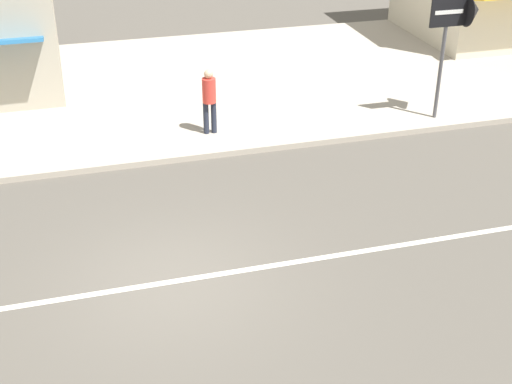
{
  "coord_description": "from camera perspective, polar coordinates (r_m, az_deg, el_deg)",
  "views": [
    {
      "loc": [
        -1.36,
        -10.44,
        7.51
      ],
      "look_at": [
        1.95,
        1.42,
        0.8
      ],
      "focal_mm": 50.0,
      "sensor_mm": 36.0,
      "label": 1
    }
  ],
  "objects": [
    {
      "name": "lane_centre_stripe",
      "position": [
        12.93,
        -6.7,
        -7.13
      ],
      "size": [
        50.4,
        0.14,
        0.01
      ],
      "primitive_type": "cube",
      "color": "silver",
      "rests_on": "ground"
    },
    {
      "name": "arrow_signboard",
      "position": [
        19.15,
        16.48,
        13.39
      ],
      "size": [
        1.33,
        0.82,
        3.24
      ],
      "color": "#4C4C51",
      "rests_on": "kerb_strip"
    },
    {
      "name": "kerb_strip",
      "position": [
        21.54,
        -11.11,
        7.85
      ],
      "size": [
        68.0,
        10.0,
        0.15
      ],
      "primitive_type": "cube",
      "color": "#ADA393",
      "rests_on": "ground"
    },
    {
      "name": "ground_plane",
      "position": [
        12.93,
        -6.7,
        -7.14
      ],
      "size": [
        160.0,
        160.0,
        0.0
      ],
      "primitive_type": "plane",
      "color": "#544F47"
    },
    {
      "name": "pedestrian_by_shop",
      "position": [
        17.89,
        -3.76,
        7.63
      ],
      "size": [
        0.34,
        0.34,
        1.68
      ],
      "color": "#232838",
      "rests_on": "kerb_strip"
    }
  ]
}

